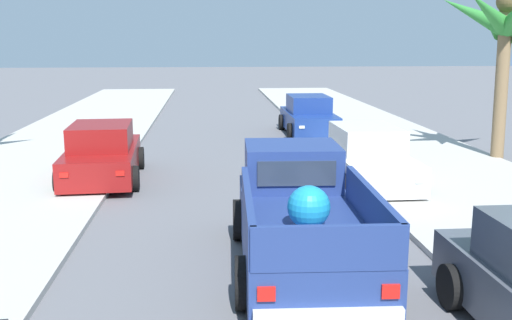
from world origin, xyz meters
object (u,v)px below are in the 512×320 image
at_px(car_left_near, 366,158).
at_px(car_right_mid, 102,154).
at_px(palm_tree_left_fore, 507,23).
at_px(car_left_mid, 309,116).
at_px(pickup_truck, 300,219).

xyz_separation_m(car_left_near, car_right_mid, (-6.88, 1.08, 0.00)).
distance_m(car_left_near, palm_tree_left_fore, 6.65).
bearing_deg(car_left_mid, pickup_truck, -100.29).
bearing_deg(car_right_mid, palm_tree_left_fore, 8.38).
bearing_deg(car_left_mid, car_left_near, -89.50).
height_order(pickup_truck, palm_tree_left_fore, palm_tree_left_fore).
bearing_deg(car_left_near, car_left_mid, 90.50).
height_order(car_left_near, car_left_mid, same).
xyz_separation_m(car_right_mid, palm_tree_left_fore, (11.80, 1.74, 3.49)).
bearing_deg(pickup_truck, car_left_mid, 79.71).
xyz_separation_m(car_left_mid, car_right_mid, (-6.81, -7.30, 0.00)).
bearing_deg(palm_tree_left_fore, car_left_near, -150.21).
relative_size(car_left_mid, car_right_mid, 0.98).
height_order(car_left_near, car_right_mid, same).
relative_size(car_left_mid, palm_tree_left_fore, 0.82).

